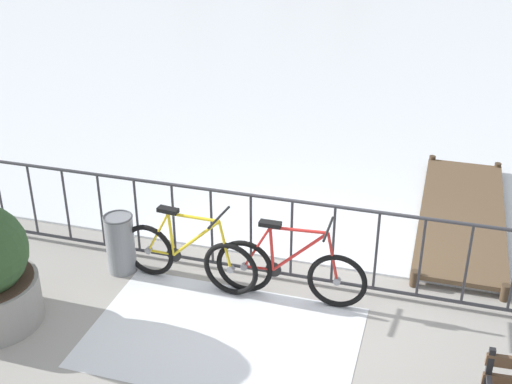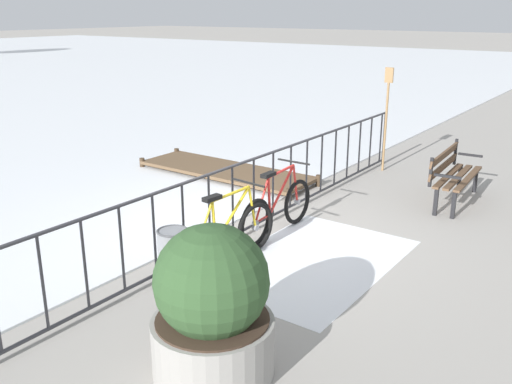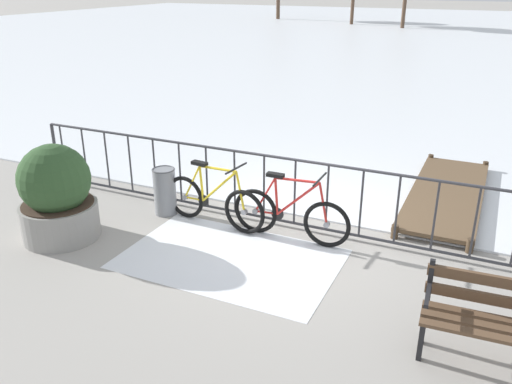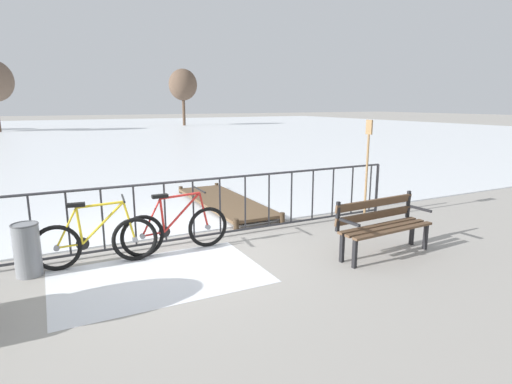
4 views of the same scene
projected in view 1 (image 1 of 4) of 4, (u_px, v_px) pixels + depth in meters
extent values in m
plane|color=#9E9991|center=(290.00, 280.00, 7.85)|extent=(160.00, 160.00, 0.00)
cube|color=white|center=(223.00, 336.00, 6.92)|extent=(2.77, 1.79, 0.01)
cylinder|color=#38383D|center=(292.00, 201.00, 7.38)|extent=(9.00, 0.04, 0.04)
cylinder|color=#38383D|center=(290.00, 275.00, 7.81)|extent=(9.00, 0.04, 0.04)
cylinder|color=#38383D|center=(0.00, 195.00, 8.57)|extent=(0.03, 0.03, 0.97)
cylinder|color=#38383D|center=(33.00, 200.00, 8.45)|extent=(0.03, 0.03, 0.97)
cylinder|color=#38383D|center=(66.00, 205.00, 8.33)|extent=(0.03, 0.03, 0.97)
cylinder|color=#38383D|center=(101.00, 210.00, 8.20)|extent=(0.03, 0.03, 0.97)
cylinder|color=#38383D|center=(137.00, 216.00, 8.08)|extent=(0.03, 0.03, 0.97)
cylinder|color=#38383D|center=(174.00, 221.00, 7.96)|extent=(0.03, 0.03, 0.97)
cylinder|color=#38383D|center=(212.00, 227.00, 7.84)|extent=(0.03, 0.03, 0.97)
cylinder|color=#38383D|center=(251.00, 233.00, 7.72)|extent=(0.03, 0.03, 0.97)
cylinder|color=#38383D|center=(291.00, 239.00, 7.59)|extent=(0.03, 0.03, 0.97)
cylinder|color=#38383D|center=(333.00, 245.00, 7.47)|extent=(0.03, 0.03, 0.97)
cylinder|color=#38383D|center=(376.00, 251.00, 7.35)|extent=(0.03, 0.03, 0.97)
cylinder|color=#38383D|center=(421.00, 258.00, 7.23)|extent=(0.03, 0.03, 0.97)
cylinder|color=#38383D|center=(467.00, 265.00, 7.11)|extent=(0.03, 0.03, 0.97)
torus|color=black|center=(149.00, 250.00, 7.82)|extent=(0.66, 0.13, 0.66)
cylinder|color=gray|center=(149.00, 250.00, 7.82)|extent=(0.08, 0.07, 0.08)
torus|color=black|center=(231.00, 269.00, 7.46)|extent=(0.66, 0.13, 0.66)
cylinder|color=gray|center=(231.00, 269.00, 7.46)|extent=(0.08, 0.07, 0.08)
cylinder|color=yellow|center=(171.00, 234.00, 7.59)|extent=(0.08, 0.04, 0.53)
cylinder|color=yellow|center=(196.00, 238.00, 7.47)|extent=(0.61, 0.10, 0.59)
cylinder|color=yellow|center=(193.00, 217.00, 7.36)|extent=(0.63, 0.10, 0.07)
cylinder|color=yellow|center=(161.00, 252.00, 7.76)|extent=(0.34, 0.06, 0.05)
cylinder|color=yellow|center=(158.00, 232.00, 7.65)|extent=(0.32, 0.06, 0.56)
cylinder|color=yellow|center=(225.00, 246.00, 7.35)|extent=(0.16, 0.05, 0.59)
cube|color=black|center=(168.00, 210.00, 7.46)|extent=(0.25, 0.12, 0.05)
cylinder|color=black|center=(219.00, 217.00, 7.22)|extent=(0.08, 0.52, 0.03)
cylinder|color=black|center=(174.00, 255.00, 7.70)|extent=(0.18, 0.04, 0.18)
torus|color=black|center=(244.00, 266.00, 7.51)|extent=(0.66, 0.06, 0.66)
cylinder|color=gray|center=(244.00, 266.00, 7.51)|extent=(0.08, 0.06, 0.08)
torus|color=black|center=(337.00, 281.00, 7.25)|extent=(0.66, 0.06, 0.66)
cylinder|color=gray|center=(337.00, 281.00, 7.25)|extent=(0.08, 0.06, 0.08)
cylinder|color=red|center=(272.00, 249.00, 7.31)|extent=(0.08, 0.04, 0.53)
cylinder|color=red|center=(300.00, 252.00, 7.22)|extent=(0.61, 0.04, 0.59)
cylinder|color=red|center=(299.00, 230.00, 7.11)|extent=(0.63, 0.04, 0.07)
cylinder|color=red|center=(259.00, 268.00, 7.46)|extent=(0.34, 0.03, 0.05)
cylinder|color=red|center=(257.00, 247.00, 7.35)|extent=(0.32, 0.03, 0.56)
cylinder|color=red|center=(333.00, 257.00, 7.13)|extent=(0.16, 0.03, 0.59)
cube|color=black|center=(270.00, 224.00, 7.17)|extent=(0.24, 0.10, 0.05)
cylinder|color=black|center=(328.00, 229.00, 7.00)|extent=(0.03, 0.52, 0.03)
cylinder|color=black|center=(273.00, 269.00, 7.42)|extent=(0.18, 0.02, 0.18)
cube|color=black|center=(489.00, 371.00, 5.50)|extent=(0.05, 0.05, 0.45)
cylinder|color=gray|center=(120.00, 244.00, 7.89)|extent=(0.34, 0.34, 0.72)
torus|color=#494A4E|center=(118.00, 217.00, 7.73)|extent=(0.35, 0.35, 0.02)
cube|color=brown|center=(462.00, 214.00, 9.05)|extent=(1.10, 3.44, 0.06)
cylinder|color=#433323|center=(414.00, 278.00, 7.70)|extent=(0.10, 0.10, 0.20)
cylinder|color=#433323|center=(505.00, 293.00, 7.45)|extent=(0.10, 0.10, 0.20)
cylinder|color=#433323|center=(432.00, 162.00, 10.66)|extent=(0.10, 0.10, 0.20)
cylinder|color=#433323|center=(497.00, 169.00, 10.41)|extent=(0.10, 0.10, 0.20)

